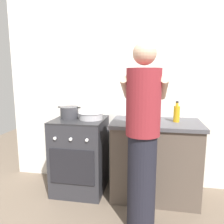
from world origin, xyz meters
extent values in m
plane|color=#6B5B4C|center=(0.00, 0.00, 0.00)|extent=(6.00, 6.00, 0.00)
cube|color=silver|center=(0.20, 0.50, 1.25)|extent=(3.20, 0.10, 2.50)
cube|color=brown|center=(0.55, 0.15, 0.43)|extent=(0.96, 0.56, 0.86)
cube|color=#4C4C51|center=(0.55, 0.15, 0.88)|extent=(1.00, 0.60, 0.04)
cube|color=#2D2D33|center=(-0.35, 0.15, 0.44)|extent=(0.60, 0.60, 0.88)
cube|color=#232326|center=(-0.35, 0.15, 0.89)|extent=(0.60, 0.60, 0.02)
cube|color=black|center=(-0.35, -0.16, 0.42)|extent=(0.51, 0.01, 0.40)
cylinder|color=silver|center=(-0.53, -0.16, 0.74)|extent=(0.04, 0.01, 0.04)
cylinder|color=silver|center=(-0.35, -0.16, 0.74)|extent=(0.04, 0.01, 0.04)
cylinder|color=silver|center=(-0.17, -0.16, 0.74)|extent=(0.04, 0.01, 0.04)
cylinder|color=#38383D|center=(-0.49, 0.18, 0.97)|extent=(0.22, 0.22, 0.14)
cube|color=black|center=(-0.61, 0.18, 1.03)|extent=(0.04, 0.02, 0.01)
cube|color=black|center=(-0.37, 0.18, 1.03)|extent=(0.04, 0.02, 0.01)
cylinder|color=#B7B7BC|center=(-0.21, 0.15, 0.94)|extent=(0.28, 0.28, 0.08)
torus|color=#B7B7BC|center=(-0.21, 0.15, 0.98)|extent=(0.29, 0.29, 0.01)
cylinder|color=silver|center=(0.34, 0.33, 0.97)|extent=(0.10, 0.10, 0.14)
cylinder|color=silver|center=(0.34, 0.34, 1.05)|extent=(0.06, 0.03, 0.25)
sphere|color=silver|center=(0.34, 0.34, 1.18)|extent=(0.03, 0.03, 0.03)
cylinder|color=white|center=(0.33, 0.33, 1.05)|extent=(0.02, 0.07, 0.27)
sphere|color=white|center=(0.33, 0.33, 1.20)|extent=(0.03, 0.03, 0.03)
cylinder|color=black|center=(0.34, 0.33, 1.05)|extent=(0.02, 0.05, 0.26)
sphere|color=black|center=(0.34, 0.33, 1.19)|extent=(0.03, 0.03, 0.03)
cylinder|color=black|center=(0.34, 0.32, 1.04)|extent=(0.04, 0.01, 0.24)
sphere|color=black|center=(0.34, 0.32, 1.17)|extent=(0.03, 0.03, 0.03)
cylinder|color=#B7BABF|center=(0.37, 0.32, 1.06)|extent=(0.02, 0.04, 0.29)
sphere|color=#B7BABF|center=(0.37, 0.32, 1.21)|extent=(0.03, 0.03, 0.03)
cylinder|color=silver|center=(0.55, 0.06, 0.93)|extent=(0.04, 0.04, 0.06)
cylinder|color=red|center=(0.55, 0.06, 0.97)|extent=(0.04, 0.04, 0.02)
cylinder|color=gold|center=(0.77, 0.18, 0.99)|extent=(0.07, 0.07, 0.18)
cylinder|color=gold|center=(0.77, 0.18, 1.10)|extent=(0.03, 0.03, 0.04)
cylinder|color=black|center=(0.77, 0.18, 1.12)|extent=(0.03, 0.03, 0.02)
cylinder|color=black|center=(0.42, -0.42, 0.45)|extent=(0.26, 0.26, 0.90)
cylinder|color=maroon|center=(0.42, -0.42, 1.19)|extent=(0.30, 0.30, 0.58)
sphere|color=#D3AA8C|center=(0.42, -0.42, 1.60)|extent=(0.20, 0.20, 0.20)
cylinder|color=#D3AA8C|center=(0.25, -0.28, 1.30)|extent=(0.07, 0.41, 0.24)
cylinder|color=#D3AA8C|center=(0.59, -0.28, 1.30)|extent=(0.07, 0.41, 0.24)
camera|label=1|loc=(0.49, -2.32, 1.43)|focal=35.40mm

